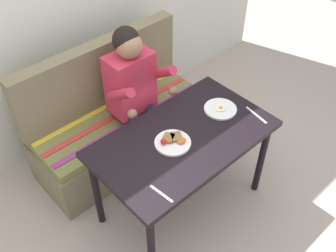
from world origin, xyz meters
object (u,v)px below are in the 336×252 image
(knife, at_px, (256,115))
(fork, at_px, (161,194))
(person, at_px, (136,89))
(plate_eggs, at_px, (220,109))
(table, at_px, (183,145))
(plate_breakfast, at_px, (173,142))
(couch, at_px, (118,123))

(knife, bearing_deg, fork, -167.39)
(person, relative_size, knife, 6.06)
(person, relative_size, plate_eggs, 5.30)
(person, bearing_deg, fork, -120.70)
(table, bearing_deg, plate_breakfast, 178.08)
(couch, relative_size, plate_eggs, 6.29)
(table, height_order, plate_eggs, plate_eggs)
(person, height_order, knife, person)
(fork, bearing_deg, plate_eggs, 12.84)
(table, bearing_deg, knife, -20.04)
(plate_breakfast, relative_size, knife, 1.17)
(couch, distance_m, person, 0.45)
(fork, xyz_separation_m, knife, (0.93, 0.06, 0.00))
(plate_breakfast, xyz_separation_m, fork, (-0.32, -0.25, -0.01))
(fork, bearing_deg, person, 53.48)
(person, height_order, plate_breakfast, person)
(table, height_order, couch, couch)
(couch, bearing_deg, plate_eggs, -63.33)
(table, xyz_separation_m, couch, (0.00, 0.76, -0.32))
(person, relative_size, fork, 7.13)
(plate_breakfast, height_order, knife, plate_breakfast)
(table, height_order, knife, knife)
(couch, relative_size, person, 1.19)
(plate_eggs, xyz_separation_m, knife, (0.14, -0.21, -0.01))
(knife, bearing_deg, plate_eggs, 133.11)
(table, bearing_deg, fork, -149.04)
(table, distance_m, couch, 0.83)
(table, bearing_deg, couch, 90.00)
(table, xyz_separation_m, fork, (-0.41, -0.25, 0.08))
(fork, height_order, knife, same)
(table, relative_size, plate_eggs, 5.24)
(table, relative_size, fork, 7.06)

